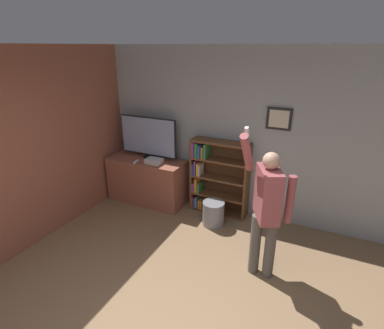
% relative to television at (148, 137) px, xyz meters
% --- Properties ---
extents(wall_back, '(6.81, 0.09, 2.70)m').
position_rel_television_xyz_m(wall_back, '(1.66, 0.26, 0.16)').
color(wall_back, '#9EA3A8').
rests_on(wall_back, ground_plane).
extents(wall_side_brick, '(0.06, 4.52, 2.70)m').
position_rel_television_xyz_m(wall_side_brick, '(-0.78, -1.23, 0.16)').
color(wall_side_brick, '#93513D').
rests_on(wall_side_brick, ground_plane).
extents(tv_ledge, '(1.40, 0.55, 0.80)m').
position_rel_television_xyz_m(tv_ledge, '(0.00, -0.10, -0.78)').
color(tv_ledge, '#93513D').
rests_on(tv_ledge, ground_plane).
extents(television, '(1.09, 0.22, 0.74)m').
position_rel_television_xyz_m(television, '(0.00, 0.00, 0.00)').
color(television, black).
rests_on(television, tv_ledge).
extents(game_console, '(0.28, 0.20, 0.08)m').
position_rel_television_xyz_m(game_console, '(0.23, -0.20, -0.34)').
color(game_console, silver).
rests_on(game_console, tv_ledge).
extents(remote_loose, '(0.06, 0.14, 0.02)m').
position_rel_television_xyz_m(remote_loose, '(-0.08, -0.29, -0.37)').
color(remote_loose, white).
rests_on(remote_loose, tv_ledge).
extents(bookshelf, '(0.97, 0.28, 1.27)m').
position_rel_television_xyz_m(bookshelf, '(1.24, 0.08, -0.55)').
color(bookshelf, brown).
rests_on(bookshelf, ground_plane).
extents(person, '(0.58, 0.55, 1.91)m').
position_rel_television_xyz_m(person, '(2.34, -1.13, -0.21)').
color(person, '#56514C').
rests_on(person, ground_plane).
extents(waste_bin, '(0.34, 0.34, 0.39)m').
position_rel_television_xyz_m(waste_bin, '(1.39, -0.35, -0.99)').
color(waste_bin, gray).
rests_on(waste_bin, ground_plane).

